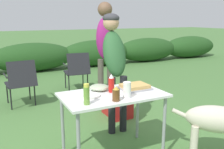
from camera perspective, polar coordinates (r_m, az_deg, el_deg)
The scene contains 15 objects.
shrub_hedge at distance 7.60m, azimuth -17.60°, elevation 3.79°, with size 14.40×0.90×0.83m.
folding_table at distance 2.69m, azimuth 0.22°, elevation -5.97°, with size 1.10×0.64×0.74m.
food_tray at distance 2.85m, azimuth 5.20°, elevation -2.82°, with size 0.33×0.27×0.06m.
plate_stack at distance 2.58m, azimuth -5.04°, elevation -4.81°, with size 0.21×0.21×0.02m, color white.
mixing_bowl at distance 2.79m, azimuth -2.96°, elevation -2.95°, with size 0.22×0.22×0.07m, color #ADBC99.
paper_cup_stack at distance 2.52m, azimuth 3.45°, elevation -3.52°, with size 0.08×0.08×0.16m, color white.
beer_bottle at distance 2.43m, azimuth 0.94°, elevation -4.47°, with size 0.07×0.07×0.15m.
ketchup_bottle at distance 2.70m, azimuth -0.15°, elevation -2.08°, with size 0.06×0.06×0.20m.
relish_jar at distance 2.33m, azimuth -5.84°, elevation -4.56°, with size 0.06×0.06×0.20m.
standing_person_in_olive_jacket at distance 3.32m, azimuth 0.52°, elevation 4.10°, with size 0.34×0.46×1.59m.
standing_person_in_dark_puffer at distance 4.17m, azimuth -1.58°, elevation 7.10°, with size 0.32×0.24×1.78m.
dog at distance 2.90m, azimuth 24.11°, elevation -9.86°, with size 0.79×0.78×0.70m.
camp_chair_green_behind_table at distance 4.61m, azimuth -20.12°, elevation -1.29°, with size 0.51×0.62×0.83m.
camp_chair_near_hedge at distance 5.31m, azimuth -8.00°, elevation 1.16°, with size 0.53×0.63×0.83m.
cooler_box at distance 4.01m, azimuth 1.17°, elevation -7.04°, with size 0.34×0.49×0.34m.
Camera 1 is at (-1.15, -2.28, 1.53)m, focal length 40.00 mm.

